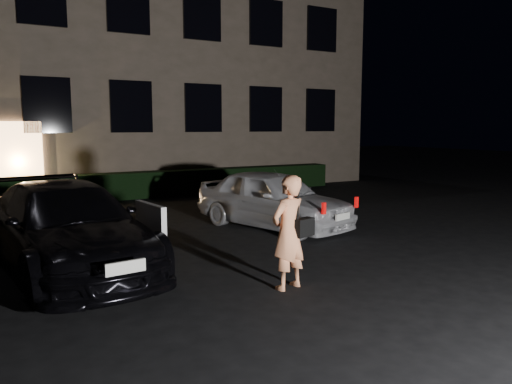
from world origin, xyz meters
TOP-DOWN VIEW (x-y plane):
  - ground at (0.00, 0.00)m, footprint 80.00×80.00m
  - building at (-0.00, 14.99)m, footprint 20.00×8.11m
  - hedge at (0.00, 10.50)m, footprint 15.00×0.70m
  - sedan at (-3.41, 2.86)m, footprint 2.52×5.12m
  - hatch at (1.30, 4.09)m, footprint 2.62×4.30m
  - man at (-0.80, 0.23)m, footprint 0.76×0.55m

SIDE VIEW (x-z plane):
  - ground at x=0.00m, z-range 0.00..0.00m
  - hedge at x=0.00m, z-range 0.00..0.85m
  - hatch at x=1.30m, z-range 0.00..1.37m
  - sedan at x=-3.41m, z-range 0.00..1.42m
  - man at x=-0.80m, z-range 0.00..1.67m
  - building at x=0.00m, z-range 0.00..12.00m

